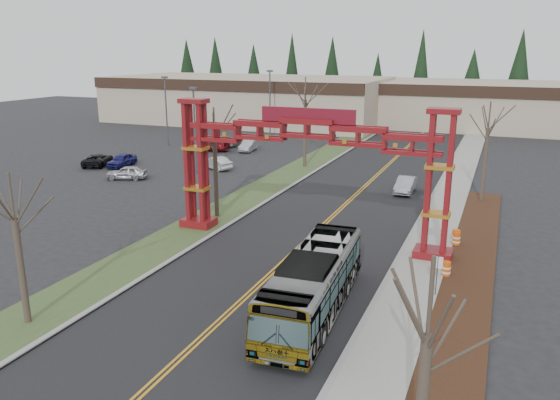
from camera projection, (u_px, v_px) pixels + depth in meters
The scene contains 33 objects.
road at pixel (337, 212), 41.62m from camera, with size 12.00×110.00×0.02m, color black.
lane_line_left at pixel (335, 212), 41.66m from camera, with size 0.12×100.00×0.01m, color orange.
lane_line_right at pixel (338, 212), 41.57m from camera, with size 0.12×100.00×0.01m, color orange.
curb_right at pixel (419, 221), 39.35m from camera, with size 0.30×110.00×0.15m, color gray.
sidewalk_right at pixel (440, 223), 38.81m from camera, with size 2.60×110.00×0.14m, color gray.
landscape_strip at pixel (459, 326), 24.50m from camera, with size 2.60×50.00×0.12m, color black.
grass_median at pixel (243, 201), 44.55m from camera, with size 4.00×110.00×0.08m, color #304824.
curb_left at pixel (263, 203), 43.86m from camera, with size 0.30×110.00×0.15m, color gray.
gateway_arch at pixel (307, 150), 33.79m from camera, with size 18.20×1.60×8.90m.
retail_building_west at pixel (248, 99), 93.47m from camera, with size 46.00×22.30×7.50m.
retail_building_east at pixel (499, 105), 85.97m from camera, with size 38.00×20.30×7.00m.
conifer_treeline at pixel (445, 81), 99.49m from camera, with size 116.10×5.60×13.00m.
transit_bus at pixel (314, 283), 25.42m from camera, with size 2.53×10.80×3.01m, color #ADB0B5.
silver_sedan at pixel (406, 185), 47.32m from camera, with size 1.43×4.09×1.35m, color #A5A8AD.
parked_car_near_a at pixel (127, 173), 52.12m from camera, with size 1.55×3.85×1.31m, color #B4B4BC.
parked_car_near_b at pixel (216, 163), 56.52m from camera, with size 1.39×3.99×1.31m, color white.
parked_car_near_c at pixel (98, 160), 58.24m from camera, with size 2.14×4.65×1.29m, color black.
parked_car_mid_a at pixel (210, 145), 66.86m from camera, with size 2.09×5.13×1.49m, color maroon.
parked_car_mid_b at pixel (122, 160), 57.77m from camera, with size 1.62×4.02×1.37m, color navy.
parked_car_far_a at pixel (249, 146), 66.58m from camera, with size 1.41×4.04×1.33m, color #B1B2B9.
parked_car_far_b at pixel (221, 142), 68.82m from camera, with size 2.56×5.55×1.54m, color silver.
bare_tree_median_near at pixel (14, 218), 23.51m from camera, with size 3.04×3.04×7.04m.
bare_tree_median_mid at pixel (214, 138), 39.10m from camera, with size 3.28×3.28×8.08m.
bare_tree_median_far at pixel (305, 100), 55.91m from camera, with size 3.51×3.51×9.33m.
bare_tree_right_near at pixel (427, 337), 12.75m from camera, with size 3.02×3.02×7.58m.
bare_tree_right_far at pixel (488, 129), 43.13m from camera, with size 3.19×3.19×8.11m.
light_pole_near at pixel (195, 124), 53.54m from camera, with size 0.74×0.37×8.51m.
light_pole_mid at pixel (166, 106), 69.36m from camera, with size 0.76×0.38×8.74m.
light_pole_far at pixel (270, 98), 76.99m from camera, with size 0.80×0.40×9.22m.
street_sign at pixel (437, 268), 26.99m from camera, with size 0.50×0.06×2.19m.
barrel_south at pixel (446, 270), 29.71m from camera, with size 0.49×0.49×0.90m.
barrel_mid at pixel (456, 239), 34.41m from camera, with size 0.50×0.50×0.92m.
barrel_north at pixel (456, 238), 34.61m from camera, with size 0.54×0.54×0.99m.
Camera 1 is at (11.16, -13.51, 12.05)m, focal length 35.00 mm.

